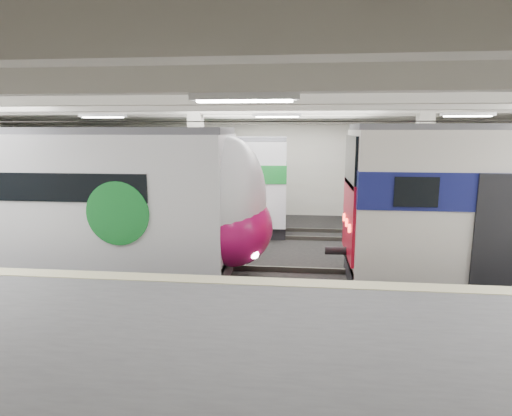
# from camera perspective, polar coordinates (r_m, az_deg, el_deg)

# --- Properties ---
(station_hall) EXTENTS (36.00, 24.00, 5.75)m
(station_hall) POSITION_cam_1_polar(r_m,az_deg,el_deg) (10.74, 1.59, 3.84)
(station_hall) COLOR black
(station_hall) RESTS_ON ground
(modern_emu) EXTENTS (14.11, 2.91, 4.54)m
(modern_emu) POSITION_cam_1_polar(r_m,az_deg,el_deg) (14.53, -24.05, 0.63)
(modern_emu) COLOR silver
(modern_emu) RESTS_ON ground
(far_train) EXTENTS (13.00, 3.15, 4.16)m
(far_train) POSITION_cam_1_polar(r_m,az_deg,el_deg) (19.37, -15.41, 3.18)
(far_train) COLOR silver
(far_train) RESTS_ON ground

